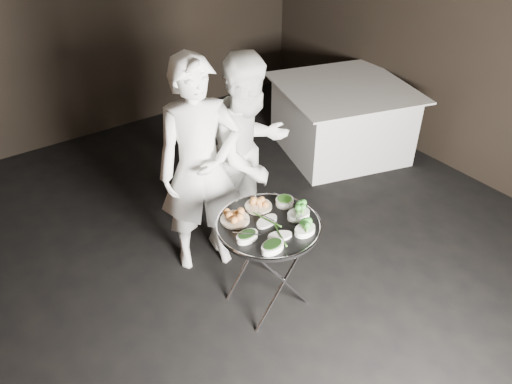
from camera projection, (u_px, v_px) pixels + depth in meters
floor at (252, 311)px, 3.86m from camera, size 6.00×7.00×0.05m
wall_back at (62, 9)px, 5.35m from camera, size 6.00×0.05×3.00m
tray_stand at (268, 261)px, 3.68m from camera, size 0.51×0.43×0.75m
serving_tray at (268, 225)px, 3.49m from camera, size 0.74×0.74×0.04m
potato_plate_a at (235, 217)px, 3.49m from camera, size 0.21×0.21×0.08m
potato_plate_b at (258, 204)px, 3.62m from camera, size 0.21×0.21×0.07m
greens_bowl at (285, 201)px, 3.65m from camera, size 0.13×0.13×0.08m
asparagus_plate_a at (267, 221)px, 3.49m from camera, size 0.21×0.15×0.04m
asparagus_plate_b at (280, 235)px, 3.36m from camera, size 0.19×0.14×0.04m
spinach_bowl_a at (247, 236)px, 3.33m from camera, size 0.17×0.11×0.07m
spinach_bowl_b at (272, 246)px, 3.24m from camera, size 0.19×0.13×0.07m
broccoli_bowl_a at (299, 214)px, 3.53m from camera, size 0.18×0.14×0.07m
broccoli_bowl_b at (305, 229)px, 3.39m from camera, size 0.17×0.13×0.07m
serving_utensils at (265, 213)px, 3.51m from camera, size 0.58×0.41×0.01m
waiter_left at (200, 169)px, 3.82m from camera, size 0.76×0.62×1.80m
waiter_right at (250, 153)px, 4.11m from camera, size 0.91×0.76×1.71m
dining_table at (341, 119)px, 5.65m from camera, size 1.38×1.38×0.79m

